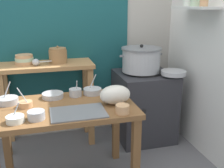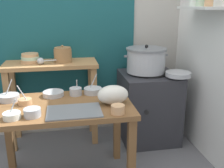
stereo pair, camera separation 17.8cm
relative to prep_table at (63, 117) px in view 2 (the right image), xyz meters
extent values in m
cube|color=#B2ADA3|center=(0.13, 1.03, 0.69)|extent=(4.40, 0.10, 2.60)
cube|color=#195156|center=(-0.12, 0.97, 0.74)|extent=(1.90, 0.02, 2.10)
cube|color=silver|center=(1.28, 0.33, 0.84)|extent=(0.20, 0.56, 0.02)
cylinder|color=tan|center=(1.28, 0.18, 0.90)|extent=(0.07, 0.07, 0.09)
cylinder|color=#B7D1AD|center=(1.28, 0.33, 0.89)|extent=(0.08, 0.08, 0.08)
cylinder|color=silver|center=(1.28, 0.46, 0.89)|extent=(0.08, 0.08, 0.07)
cube|color=brown|center=(0.00, 0.00, 0.09)|extent=(1.10, 0.66, 0.04)
cube|color=brown|center=(0.50, -0.28, -0.27)|extent=(0.06, 0.06, 0.68)
cube|color=brown|center=(-0.50, 0.28, -0.27)|extent=(0.06, 0.06, 0.68)
cube|color=brown|center=(0.50, 0.28, -0.27)|extent=(0.06, 0.06, 0.68)
cube|color=#B27F4C|center=(-0.11, 0.76, 0.27)|extent=(0.96, 0.40, 0.04)
cube|color=#B27F4C|center=(-0.54, 0.61, -0.18)|extent=(0.06, 0.06, 0.86)
cube|color=#B27F4C|center=(0.32, 0.61, -0.18)|extent=(0.06, 0.06, 0.86)
cube|color=#B27F4C|center=(-0.54, 0.91, -0.18)|extent=(0.06, 0.06, 0.86)
cube|color=#B27F4C|center=(0.32, 0.91, -0.18)|extent=(0.06, 0.06, 0.86)
cube|color=#2D2D33|center=(0.93, 0.63, -0.23)|extent=(0.60, 0.60, 0.76)
cylinder|color=black|center=(0.93, 0.63, 0.16)|extent=(0.36, 0.36, 0.02)
cylinder|color=black|center=(0.81, 0.33, -0.16)|extent=(0.04, 0.02, 0.04)
cylinder|color=#B7BABF|center=(0.89, 0.65, 0.29)|extent=(0.41, 0.41, 0.24)
cylinder|color=slate|center=(0.89, 0.65, 0.42)|extent=(0.43, 0.43, 0.02)
sphere|color=black|center=(0.89, 0.65, 0.45)|extent=(0.04, 0.04, 0.04)
cube|color=slate|center=(0.67, 0.65, 0.35)|extent=(0.04, 0.02, 0.02)
cube|color=slate|center=(1.11, 0.65, 0.35)|extent=(0.04, 0.02, 0.02)
cylinder|color=olive|center=(0.02, 0.76, 0.36)|extent=(0.18, 0.18, 0.14)
cylinder|color=olive|center=(0.02, 0.76, 0.44)|extent=(0.17, 0.17, 0.02)
sphere|color=olive|center=(0.02, 0.76, 0.46)|extent=(0.02, 0.02, 0.02)
cylinder|color=tan|center=(-0.32, 0.80, 0.31)|extent=(0.19, 0.19, 0.03)
cylinder|color=#B7D1AD|center=(-0.32, 0.80, 0.34)|extent=(0.18, 0.18, 0.03)
cylinder|color=tan|center=(-0.32, 0.80, 0.37)|extent=(0.17, 0.17, 0.03)
sphere|color=#B7BABF|center=(-0.20, 0.68, 0.33)|extent=(0.07, 0.07, 0.07)
cylinder|color=#B7BABF|center=(-0.06, 0.70, 0.33)|extent=(0.22, 0.04, 0.01)
cube|color=slate|center=(0.08, -0.17, 0.12)|extent=(0.40, 0.28, 0.01)
ellipsoid|color=silver|center=(0.40, -0.06, 0.19)|extent=(0.25, 0.17, 0.15)
cylinder|color=#B7BABF|center=(1.16, 0.42, 0.19)|extent=(0.26, 0.26, 0.04)
cylinder|color=#B7BABF|center=(-0.08, 0.22, 0.13)|extent=(0.18, 0.18, 0.04)
cylinder|color=maroon|center=(-0.08, 0.22, 0.15)|extent=(0.15, 0.15, 0.01)
cylinder|color=#B7BABF|center=(-0.43, 0.17, 0.14)|extent=(0.16, 0.16, 0.05)
cylinder|color=#BFB28C|center=(-0.43, 0.17, 0.16)|extent=(0.14, 0.14, 0.01)
cylinder|color=#B7BABF|center=(-0.44, 0.18, 0.20)|extent=(0.09, 0.04, 0.17)
cylinder|color=#B7BABF|center=(0.27, 0.22, 0.14)|extent=(0.16, 0.16, 0.05)
cylinder|color=maroon|center=(0.27, 0.22, 0.16)|extent=(0.14, 0.14, 0.01)
cylinder|color=#B7BABF|center=(0.27, 0.24, 0.20)|extent=(0.09, 0.01, 0.17)
cylinder|color=#B7BABF|center=(-0.21, -0.20, 0.14)|extent=(0.12, 0.12, 0.06)
cylinder|color=#337238|center=(-0.21, -0.20, 0.17)|extent=(0.10, 0.10, 0.01)
cylinder|color=silver|center=(-0.35, -0.21, 0.13)|extent=(0.12, 0.12, 0.05)
cylinder|color=beige|center=(-0.35, -0.21, 0.15)|extent=(0.10, 0.10, 0.01)
cylinder|color=#B7BABF|center=(-0.34, -0.20, 0.18)|extent=(0.07, 0.02, 0.14)
cylinder|color=tan|center=(-0.29, 0.05, 0.13)|extent=(0.11, 0.11, 0.05)
cylinder|color=maroon|center=(-0.29, 0.05, 0.15)|extent=(0.09, 0.09, 0.01)
cylinder|color=#B7BABF|center=(-0.30, 0.04, 0.19)|extent=(0.10, 0.05, 0.16)
cylinder|color=tan|center=(0.40, -0.26, 0.14)|extent=(0.10, 0.10, 0.07)
cylinder|color=brown|center=(0.40, -0.26, 0.17)|extent=(0.09, 0.09, 0.01)
cylinder|color=#B7BABF|center=(0.11, 0.20, 0.14)|extent=(0.11, 0.11, 0.07)
cylinder|color=maroon|center=(0.11, 0.20, 0.17)|extent=(0.09, 0.09, 0.01)
cylinder|color=#B7BABF|center=(0.13, 0.20, 0.19)|extent=(0.01, 0.09, 0.15)
camera|label=1|loc=(-0.13, -1.92, 0.87)|focal=41.66mm
camera|label=2|loc=(0.04, -1.96, 0.87)|focal=41.66mm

